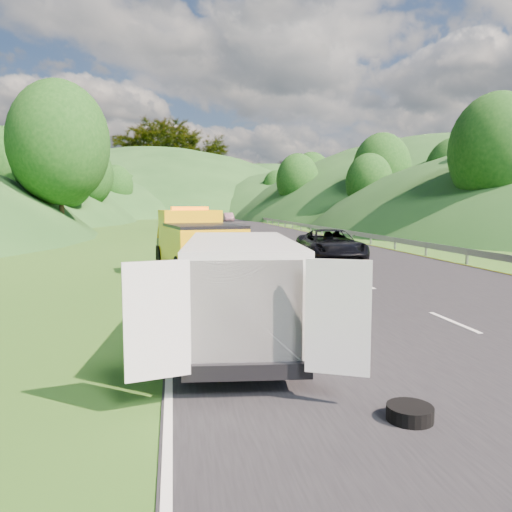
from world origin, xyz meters
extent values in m
plane|color=#38661E|center=(0.00, 0.00, 0.00)|extent=(320.00, 320.00, 0.00)
cube|color=black|center=(3.00, 40.00, 0.01)|extent=(14.00, 200.00, 0.02)
cube|color=gray|center=(10.30, 52.50, 0.00)|extent=(0.06, 140.00, 1.52)
cylinder|color=black|center=(-4.29, 8.82, 0.55)|extent=(0.57, 1.16, 1.11)
cylinder|color=black|center=(-2.21, 9.17, 0.55)|extent=(0.57, 1.16, 1.11)
cylinder|color=black|center=(-3.54, 4.44, 0.55)|extent=(0.57, 1.16, 1.11)
cylinder|color=black|center=(-1.46, 4.80, 0.55)|extent=(0.57, 1.16, 1.11)
cube|color=#FFB80D|center=(-3.09, 8.07, 1.61)|extent=(2.65, 2.15, 2.11)
cube|color=#FFB80D|center=(-2.67, 5.61, 1.33)|extent=(3.04, 4.13, 1.44)
cube|color=black|center=(-2.67, 5.61, 2.11)|extent=(3.04, 4.13, 0.11)
cube|color=black|center=(-3.31, 9.38, 1.00)|extent=(2.41, 1.69, 0.78)
cube|color=black|center=(-3.43, 10.03, 0.78)|extent=(2.33, 0.61, 0.55)
cube|color=#FFB80D|center=(-3.38, 9.76, 1.72)|extent=(2.33, 1.23, 1.21)
cube|color=orange|center=(-3.09, 8.07, 2.72)|extent=(1.58, 0.53, 0.18)
cube|color=black|center=(-3.22, 8.83, 2.00)|extent=(2.09, 0.44, 1.00)
cylinder|color=black|center=(-3.20, -1.54, 0.39)|extent=(0.37, 0.81, 0.78)
cylinder|color=black|center=(-1.44, -1.71, 0.39)|extent=(0.37, 0.81, 0.78)
cylinder|color=black|center=(-3.51, -4.85, 0.39)|extent=(0.37, 0.81, 0.78)
cylinder|color=black|center=(-1.76, -5.02, 0.39)|extent=(0.37, 0.81, 0.78)
cube|color=silver|center=(-2.49, -3.38, 1.32)|extent=(2.48, 5.25, 1.81)
cube|color=silver|center=(-2.23, -0.70, 0.93)|extent=(2.03, 1.06, 0.98)
cube|color=black|center=(-2.25, -0.90, 1.71)|extent=(1.83, 0.50, 0.81)
cube|color=black|center=(-2.72, -5.86, 1.32)|extent=(1.66, 0.25, 1.56)
cube|color=silver|center=(-4.03, -6.18, 1.32)|extent=(0.91, 0.29, 1.66)
cube|color=silver|center=(-1.50, -6.42, 1.32)|extent=(0.86, 0.45, 1.66)
cube|color=black|center=(-2.73, -5.96, 0.44)|extent=(1.96, 0.33, 0.24)
imported|color=white|center=(-2.96, 1.03, 0.00)|extent=(0.51, 0.66, 1.69)
imported|color=tan|center=(-2.26, -0.43, 0.00)|extent=(0.63, 0.63, 1.03)
imported|color=black|center=(-2.09, -4.67, 0.00)|extent=(1.26, 0.96, 1.73)
cube|color=#5B5844|center=(-4.45, 1.25, 0.30)|extent=(0.42, 0.31, 0.60)
cylinder|color=black|center=(-0.68, -7.05, 0.00)|extent=(0.63, 0.63, 0.20)
imported|color=black|center=(3.93, 10.72, 0.00)|extent=(3.23, 6.11, 1.64)
imported|color=#4E4E53|center=(0.55, 47.38, 0.00)|extent=(1.90, 4.73, 1.61)
imported|color=#6F4A57|center=(5.38, 70.14, 0.00)|extent=(1.50, 4.29, 1.41)
imported|color=#A95467|center=(1.65, 90.98, 0.00)|extent=(1.82, 4.47, 1.30)
camera|label=1|loc=(-3.79, -13.08, 2.93)|focal=35.00mm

